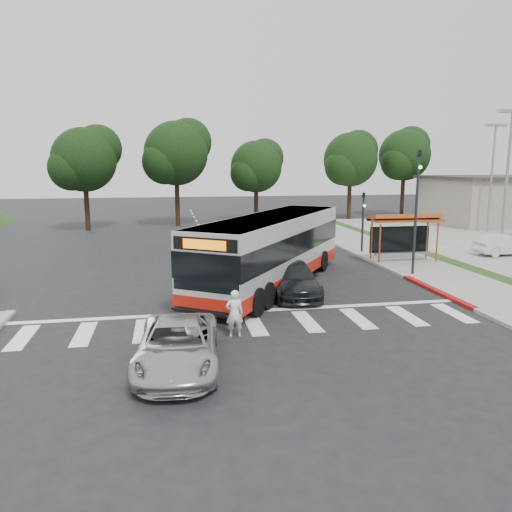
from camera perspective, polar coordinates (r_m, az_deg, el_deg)
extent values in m
plane|color=black|center=(23.21, -2.33, -4.02)|extent=(140.00, 140.00, 0.00)
cube|color=gray|center=(33.86, 14.49, 0.35)|extent=(4.00, 40.00, 0.12)
cube|color=#9E9991|center=(33.08, 11.34, 0.27)|extent=(0.30, 40.00, 0.15)
cube|color=maroon|center=(24.26, 19.98, -3.83)|extent=(0.32, 6.00, 0.15)
cube|color=#A29587|center=(55.36, 26.63, 5.60)|extent=(14.00, 10.00, 4.40)
cube|color=#383330|center=(55.26, 26.82, 8.02)|extent=(14.60, 10.60, 0.30)
cube|color=silver|center=(18.46, -0.17, -7.80)|extent=(18.00, 2.60, 0.01)
cylinder|color=#A74A1B|center=(29.61, 13.95, 1.34)|extent=(0.10, 0.10, 2.30)
cylinder|color=#A74A1B|center=(31.25, 20.00, 1.48)|extent=(0.10, 0.10, 2.30)
cylinder|color=#A74A1B|center=(30.70, 13.05, 1.69)|extent=(0.10, 0.10, 2.30)
cylinder|color=#A74A1B|center=(32.28, 18.94, 1.81)|extent=(0.10, 0.10, 2.30)
cube|color=#A74A1B|center=(30.76, 16.68, 3.98)|extent=(4.20, 1.60, 0.12)
cube|color=#A74A1B|center=(30.78, 16.65, 4.27)|extent=(4.20, 1.32, 0.51)
cube|color=black|center=(31.44, 16.07, 1.84)|extent=(3.80, 0.06, 1.60)
cube|color=gray|center=(31.03, 16.49, 0.31)|extent=(3.60, 0.40, 0.08)
cylinder|color=black|center=(27.05, 17.80, 4.55)|extent=(0.14, 0.14, 6.50)
imported|color=black|center=(26.93, 18.13, 10.37)|extent=(0.16, 0.20, 1.00)
sphere|color=#19E533|center=(26.77, 18.27, 9.62)|extent=(0.18, 0.18, 0.18)
cylinder|color=black|center=(33.48, 12.10, 3.69)|extent=(0.14, 0.14, 4.00)
imported|color=black|center=(33.35, 12.20, 6.25)|extent=(0.16, 0.20, 1.00)
sphere|color=#19E533|center=(33.21, 12.29, 5.63)|extent=(0.18, 0.18, 0.18)
cylinder|color=gray|center=(35.27, 26.70, 7.39)|extent=(0.18, 0.18, 9.00)
cube|color=gray|center=(35.07, 26.56, 14.61)|extent=(0.80, 0.35, 0.22)
cylinder|color=gray|center=(46.88, 25.31, 7.98)|extent=(0.18, 0.18, 9.00)
cube|color=gray|center=(46.66, 25.17, 13.40)|extent=(0.80, 0.35, 0.22)
cube|color=gray|center=(47.30, 26.29, 13.26)|extent=(0.80, 0.35, 0.22)
cylinder|color=black|center=(53.87, 10.61, 6.52)|extent=(0.44, 0.44, 4.40)
sphere|color=black|center=(53.76, 10.75, 10.77)|extent=(5.60, 5.60, 5.60)
sphere|color=black|center=(54.97, 11.58, 11.78)|extent=(4.20, 4.20, 4.20)
sphere|color=black|center=(52.76, 9.99, 10.05)|extent=(3.92, 3.92, 3.92)
cylinder|color=black|center=(58.50, 16.38, 6.69)|extent=(0.44, 0.44, 4.84)
sphere|color=black|center=(58.41, 16.61, 11.00)|extent=(5.60, 5.60, 5.60)
sphere|color=black|center=(59.70, 17.28, 12.00)|extent=(4.20, 4.20, 4.20)
sphere|color=black|center=(57.34, 15.99, 10.27)|extent=(3.92, 3.92, 3.92)
cylinder|color=black|center=(48.40, -8.98, 6.29)|extent=(0.44, 0.44, 4.84)
sphere|color=black|center=(48.30, -9.13, 11.51)|extent=(6.00, 6.00, 6.00)
sphere|color=black|center=(49.27, -7.76, 12.80)|extent=(4.50, 4.50, 4.50)
sphere|color=black|center=(47.52, -10.37, 10.56)|extent=(4.20, 4.20, 4.20)
cylinder|color=black|center=(51.22, 0.01, 6.15)|extent=(0.44, 0.44, 3.96)
sphere|color=black|center=(51.08, 0.01, 10.18)|extent=(5.20, 5.20, 5.20)
sphere|color=black|center=(52.05, 1.01, 11.17)|extent=(3.90, 3.90, 3.90)
sphere|color=black|center=(50.29, -0.89, 9.45)|extent=(3.64, 3.64, 3.64)
cylinder|color=black|center=(46.93, -18.77, 5.48)|extent=(0.44, 0.44, 4.40)
sphere|color=black|center=(46.79, -19.06, 10.36)|extent=(5.60, 5.60, 5.60)
sphere|color=black|center=(47.49, -17.61, 11.64)|extent=(4.20, 4.20, 4.20)
sphere|color=black|center=(46.26, -20.35, 9.42)|extent=(3.92, 3.92, 3.92)
imported|color=white|center=(16.95, -2.47, -6.60)|extent=(0.61, 0.41, 1.64)
imported|color=black|center=(22.49, 4.37, -2.64)|extent=(2.49, 5.08, 1.42)
imported|color=#A6A9AB|center=(14.64, -8.96, -10.07)|extent=(2.71, 5.12, 1.37)
imported|color=silver|center=(35.43, 26.67, 1.14)|extent=(4.00, 1.47, 1.31)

